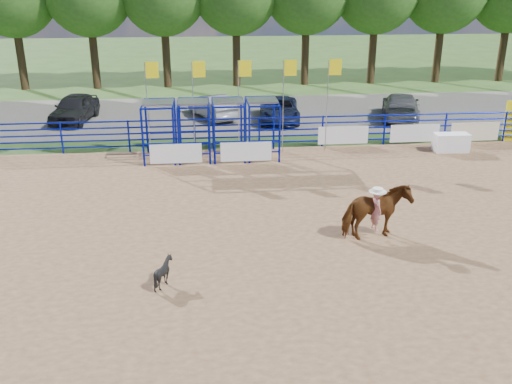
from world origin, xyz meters
The scene contains 12 objects.
ground centered at (0.00, 0.00, 0.00)m, with size 120.00×120.00×0.00m, color #3B5C25.
arena_dirt centered at (0.00, 0.00, 0.01)m, with size 30.00×20.00×0.02m, color #8B6645.
gravel_strip centered at (0.00, 17.00, 0.01)m, with size 40.00×10.00×0.01m, color slate.
announcer_table centered at (8.75, 8.65, 0.44)m, with size 1.56×0.73×0.83m, color white.
horse_and_rider centered at (2.57, -0.02, 0.94)m, with size 2.22×1.37×2.30m.
calf centered at (-3.80, -2.29, 0.41)m, with size 0.63×0.71×0.78m, color black.
car_a centered at (-9.63, 16.16, 0.76)m, with size 1.77×4.39×1.50m, color black.
car_b centered at (-2.02, 16.23, 0.67)m, with size 1.40×4.02×1.32m, color gray.
car_c centered at (1.66, 15.19, 0.65)m, with size 2.11×4.58×1.27m, color #161B37.
car_d centered at (8.52, 15.05, 0.72)m, with size 2.00×4.92×1.43m, color #565659.
perimeter_fence centered at (0.00, 0.00, 0.75)m, with size 30.10×20.10×1.50m.
chute_assembly centered at (-1.90, 8.84, 1.26)m, with size 19.32×2.41×4.20m.
Camera 1 is at (-2.66, -15.65, 7.78)m, focal length 40.00 mm.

